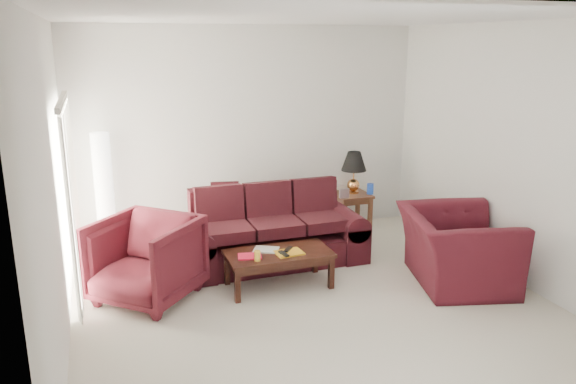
% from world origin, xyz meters
% --- Properties ---
extents(floor, '(5.00, 5.00, 0.00)m').
position_xyz_m(floor, '(0.00, 0.00, 0.00)').
color(floor, beige).
rests_on(floor, ground).
extents(blinds, '(0.10, 2.00, 2.16)m').
position_xyz_m(blinds, '(-2.42, 1.30, 1.08)').
color(blinds, silver).
rests_on(blinds, ground).
extents(sofa, '(2.39, 1.14, 0.96)m').
position_xyz_m(sofa, '(-0.05, 1.28, 0.48)').
color(sofa, black).
rests_on(sofa, ground).
extents(throw_pillow, '(0.41, 0.26, 0.40)m').
position_xyz_m(throw_pillow, '(-0.48, 2.12, 0.72)').
color(throw_pillow, black).
rests_on(throw_pillow, sofa).
extents(end_table, '(0.52, 0.52, 0.56)m').
position_xyz_m(end_table, '(1.46, 2.15, 0.28)').
color(end_table, '#58251E').
rests_on(end_table, ground).
extents(table_lamp, '(0.43, 0.43, 0.63)m').
position_xyz_m(table_lamp, '(1.50, 2.19, 0.88)').
color(table_lamp, '#C4793D').
rests_on(table_lamp, end_table).
extents(clock, '(0.15, 0.07, 0.14)m').
position_xyz_m(clock, '(1.26, 1.97, 0.63)').
color(clock, silver).
rests_on(clock, end_table).
extents(blue_canister, '(0.13, 0.13, 0.16)m').
position_xyz_m(blue_canister, '(1.72, 2.04, 0.64)').
color(blue_canister, blue).
rests_on(blue_canister, end_table).
extents(picture_frame, '(0.17, 0.20, 0.06)m').
position_xyz_m(picture_frame, '(1.31, 2.35, 0.65)').
color(picture_frame, silver).
rests_on(picture_frame, end_table).
extents(floor_lamp, '(0.30, 0.30, 1.68)m').
position_xyz_m(floor_lamp, '(-2.05, 2.20, 0.84)').
color(floor_lamp, white).
rests_on(floor_lamp, ground).
extents(armchair_left, '(1.43, 1.43, 0.93)m').
position_xyz_m(armchair_left, '(-1.70, 0.72, 0.47)').
color(armchair_left, '#440F17').
rests_on(armchair_left, ground).
extents(armchair_right, '(1.45, 1.57, 0.86)m').
position_xyz_m(armchair_right, '(1.79, -0.02, 0.43)').
color(armchair_right, '#3B0D15').
rests_on(armchair_right, ground).
extents(coffee_table, '(1.29, 0.77, 0.43)m').
position_xyz_m(coffee_table, '(-0.22, 0.56, 0.21)').
color(coffee_table, black).
rests_on(coffee_table, ground).
extents(magazine_red, '(0.30, 0.25, 0.02)m').
position_xyz_m(magazine_red, '(-0.57, 0.52, 0.43)').
color(magazine_red, red).
rests_on(magazine_red, coffee_table).
extents(magazine_white, '(0.35, 0.32, 0.02)m').
position_xyz_m(magazine_white, '(-0.33, 0.66, 0.43)').
color(magazine_white, beige).
rests_on(magazine_white, coffee_table).
extents(magazine_orange, '(0.33, 0.26, 0.02)m').
position_xyz_m(magazine_orange, '(-0.12, 0.48, 0.43)').
color(magazine_orange, orange).
rests_on(magazine_orange, coffee_table).
extents(remote_a, '(0.08, 0.18, 0.02)m').
position_xyz_m(remote_a, '(-0.20, 0.42, 0.45)').
color(remote_a, black).
rests_on(remote_a, coffee_table).
extents(remote_b, '(0.14, 0.16, 0.02)m').
position_xyz_m(remote_b, '(-0.11, 0.54, 0.45)').
color(remote_b, black).
rests_on(remote_b, coffee_table).
extents(yellow_glass, '(0.08, 0.08, 0.12)m').
position_xyz_m(yellow_glass, '(-0.52, 0.38, 0.48)').
color(yellow_glass, yellow).
rests_on(yellow_glass, coffee_table).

